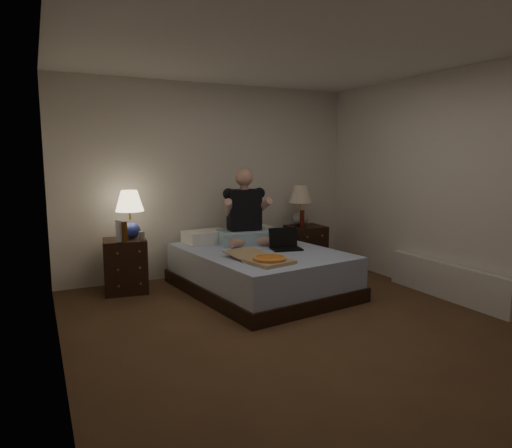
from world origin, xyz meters
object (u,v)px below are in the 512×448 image
lamp_right (300,206)px  beer_bottle_left (125,232)px  bed (260,270)px  pizza_box (269,259)px  radiator (446,281)px  beer_bottle_right (302,219)px  nightstand_left (126,266)px  laptop (286,240)px  soda_can (142,236)px  water_bottle (119,231)px  nightstand_right (305,248)px  person (245,206)px  lamp_left (130,215)px

lamp_right → beer_bottle_left: size_ratio=2.43×
bed → lamp_right: size_ratio=3.52×
pizza_box → radiator: bearing=-27.3°
bed → lamp_right: bearing=27.7°
beer_bottle_right → pizza_box: (-1.13, -1.20, -0.20)m
lamp_right → pizza_box: size_ratio=0.74×
nightstand_left → radiator: size_ratio=0.39×
laptop → radiator: 1.83m
soda_can → beer_bottle_left: 0.21m
laptop → radiator: bearing=-25.5°
water_bottle → radiator: (3.22, -1.69, -0.55)m
bed → nightstand_left: 1.56m
water_bottle → laptop: 1.89m
nightstand_left → lamp_right: bearing=8.1°
bed → radiator: bed is taller
nightstand_right → person: 1.20m
lamp_left → pizza_box: size_ratio=0.74×
bed → lamp_right: lamp_right is taller
nightstand_right → beer_bottle_left: size_ratio=2.70×
nightstand_left → laptop: (1.70, -0.78, 0.30)m
beer_bottle_left → laptop: (1.72, -0.60, -0.12)m
soda_can → radiator: bearing=-29.3°
beer_bottle_left → nightstand_right: bearing=3.4°
bed → nightstand_right: size_ratio=3.17×
nightstand_right → water_bottle: size_ratio=2.49×
pizza_box → radiator: 2.04m
beer_bottle_right → laptop: size_ratio=0.68×
lamp_right → beer_bottle_left: (-2.39, -0.20, -0.17)m
radiator → bed: bearing=146.0°
lamp_right → laptop: 1.09m
person → laptop: bearing=-57.1°
water_bottle → beer_bottle_right: (2.41, 0.03, -0.01)m
person → radiator: size_ratio=0.58×
lamp_right → nightstand_left: bearing=-179.4°
nightstand_right → person: (-1.00, -0.18, 0.65)m
lamp_left → pizza_box: bearing=-49.8°
soda_can → laptop: laptop is taller
lamp_left → pizza_box: lamp_left is taller
nightstand_right → radiator: 1.93m
laptop → pizza_box: 0.72m
nightstand_left → lamp_right: size_ratio=1.11×
beer_bottle_left → beer_bottle_right: 2.36m
bed → person: (0.02, 0.44, 0.71)m
lamp_left → laptop: bearing=-26.6°
pizza_box → lamp_left: bearing=117.9°
bed → beer_bottle_left: beer_bottle_left is taller
lamp_left → soda_can: 0.30m
person → laptop: person is taller
nightstand_right → laptop: bearing=-132.9°
lamp_left → water_bottle: 0.27m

